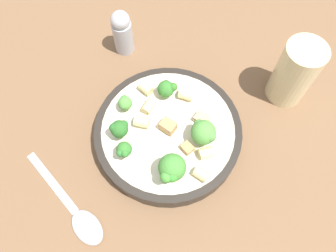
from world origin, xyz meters
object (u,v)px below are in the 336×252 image
broccoli_floret_3 (167,88)px  rigatoni_4 (206,153)px  pasta_bowl (168,132)px  chicken_chunk_0 (170,127)px  chicken_chunk_2 (202,119)px  broccoli_floret_4 (204,131)px  rigatoni_3 (146,88)px  broccoli_floret_0 (125,103)px  broccoli_floret_5 (172,169)px  spoon (78,215)px  chicken_chunk_1 (187,148)px  drinking_glass (293,76)px  rigatoni_2 (148,106)px  rigatoni_5 (201,174)px  pepper_shaker (122,32)px  broccoli_floret_1 (119,129)px  rigatoni_1 (186,95)px  rigatoni_0 (142,122)px  broccoli_floret_2 (124,150)px

broccoli_floret_3 → rigatoni_4: (-0.08, -0.09, -0.01)m
pasta_bowl → broccoli_floret_3: (0.06, 0.02, 0.03)m
chicken_chunk_0 → chicken_chunk_2: size_ratio=1.07×
broccoli_floret_3 → broccoli_floret_4: broccoli_floret_4 is taller
broccoli_floret_4 → rigatoni_3: broccoli_floret_4 is taller
broccoli_floret_0 → broccoli_floret_3: size_ratio=0.87×
broccoli_floret_5 → spoon: (-0.09, 0.11, -0.06)m
chicken_chunk_1 → drinking_glass: bearing=-36.6°
rigatoni_2 → chicken_chunk_1: rigatoni_2 is taller
rigatoni_5 → pepper_shaker: pepper_shaker is taller
broccoli_floret_1 → drinking_glass: drinking_glass is taller
broccoli_floret_1 → rigatoni_2: 0.06m
rigatoni_1 → drinking_glass: drinking_glass is taller
broccoli_floret_5 → rigatoni_3: broccoli_floret_5 is taller
pasta_bowl → pepper_shaker: (0.15, 0.13, 0.03)m
rigatoni_1 → rigatoni_2: (-0.04, 0.05, -0.00)m
rigatoni_2 → rigatoni_4: same height
broccoli_floret_0 → rigatoni_5: broccoli_floret_0 is taller
rigatoni_1 → rigatoni_2: 0.06m
chicken_chunk_0 → drinking_glass: 0.22m
broccoli_floret_5 → rigatoni_3: bearing=34.8°
rigatoni_2 → chicken_chunk_0: 0.05m
broccoli_floret_1 → rigatoni_4: (0.01, -0.13, -0.02)m
rigatoni_5 → broccoli_floret_4: bearing=13.8°
rigatoni_1 → chicken_chunk_0: (-0.06, 0.01, 0.00)m
rigatoni_5 → broccoli_floret_0: bearing=64.2°
broccoli_floret_1 → rigatoni_0: bearing=-40.7°
rigatoni_5 → spoon: size_ratio=0.12×
broccoli_floret_0 → rigatoni_2: broccoli_floret_0 is taller
chicken_chunk_2 → drinking_glass: size_ratio=0.19×
broccoli_floret_1 → broccoli_floret_4: bearing=-73.5°
broccoli_floret_0 → rigatoni_0: broccoli_floret_0 is taller
broccoli_floret_0 → rigatoni_5: 0.16m
broccoli_floret_2 → rigatoni_3: 0.12m
broccoli_floret_2 → spoon: size_ratio=0.20×
pasta_bowl → rigatoni_0: 0.05m
rigatoni_3 → pepper_shaker: size_ratio=0.24×
chicken_chunk_2 → broccoli_floret_3: bearing=67.7°
broccoli_floret_3 → rigatoni_4: bearing=-132.6°
broccoli_floret_4 → rigatoni_4: 0.03m
broccoli_floret_1 → broccoli_floret_3: size_ratio=1.17×
rigatoni_0 → chicken_chunk_2: (0.04, -0.09, -0.00)m
chicken_chunk_0 → rigatoni_1: bearing=-4.8°
broccoli_floret_5 → broccoli_floret_1: bearing=69.1°
broccoli_floret_0 → broccoli_floret_1: (-0.05, -0.01, 0.01)m
broccoli_floret_1 → chicken_chunk_1: bearing=-84.3°
rigatoni_1 → spoon: 0.25m
rigatoni_2 → chicken_chunk_2: bearing=-85.2°
broccoli_floret_0 → broccoli_floret_3: 0.07m
pasta_bowl → rigatoni_3: 0.08m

